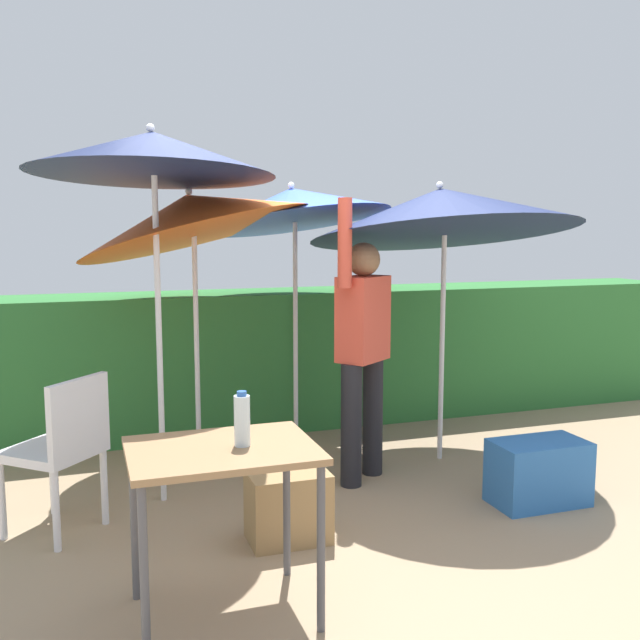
{
  "coord_description": "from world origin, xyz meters",
  "views": [
    {
      "loc": [
        -1.46,
        -4.02,
        1.7
      ],
      "look_at": [
        0.0,
        0.3,
        1.1
      ],
      "focal_mm": 39.77,
      "sensor_mm": 36.0,
      "label": 1
    }
  ],
  "objects_px": {
    "chair_plastic": "(62,445)",
    "umbrella_rainbow": "(442,212)",
    "umbrella_orange": "(152,154)",
    "person_vendor": "(363,343)",
    "umbrella_navy": "(192,215)",
    "bottle_water": "(242,420)",
    "umbrella_yellow": "(293,206)",
    "crate_cardboard": "(288,506)",
    "folding_table": "(222,468)",
    "cooler_box": "(538,472)"
  },
  "relations": [
    {
      "from": "chair_plastic",
      "to": "folding_table",
      "type": "distance_m",
      "value": 1.31
    },
    {
      "from": "chair_plastic",
      "to": "bottle_water",
      "type": "xyz_separation_m",
      "value": [
        0.77,
        -1.12,
        0.37
      ]
    },
    {
      "from": "umbrella_navy",
      "to": "bottle_water",
      "type": "xyz_separation_m",
      "value": [
        -0.11,
        -2.06,
        -0.9
      ]
    },
    {
      "from": "person_vendor",
      "to": "umbrella_orange",
      "type": "bearing_deg",
      "value": 177.43
    },
    {
      "from": "umbrella_navy",
      "to": "person_vendor",
      "type": "xyz_separation_m",
      "value": [
        1.01,
        -0.68,
        -0.84
      ]
    },
    {
      "from": "umbrella_rainbow",
      "to": "bottle_water",
      "type": "relative_size",
      "value": 8.85
    },
    {
      "from": "umbrella_navy",
      "to": "person_vendor",
      "type": "bearing_deg",
      "value": -34.08
    },
    {
      "from": "umbrella_orange",
      "to": "cooler_box",
      "type": "distance_m",
      "value": 3.03
    },
    {
      "from": "umbrella_orange",
      "to": "umbrella_navy",
      "type": "xyz_separation_m",
      "value": [
        0.31,
        0.62,
        -0.35
      ]
    },
    {
      "from": "umbrella_yellow",
      "to": "person_vendor",
      "type": "relative_size",
      "value": 1.15
    },
    {
      "from": "person_vendor",
      "to": "chair_plastic",
      "type": "height_order",
      "value": "person_vendor"
    },
    {
      "from": "cooler_box",
      "to": "chair_plastic",
      "type": "bearing_deg",
      "value": 170.21
    },
    {
      "from": "cooler_box",
      "to": "crate_cardboard",
      "type": "height_order",
      "value": "cooler_box"
    },
    {
      "from": "cooler_box",
      "to": "bottle_water",
      "type": "relative_size",
      "value": 2.42
    },
    {
      "from": "umbrella_orange",
      "to": "chair_plastic",
      "type": "bearing_deg",
      "value": -150.2
    },
    {
      "from": "umbrella_yellow",
      "to": "chair_plastic",
      "type": "xyz_separation_m",
      "value": [
        -1.68,
        -1.17,
        -1.35
      ]
    },
    {
      "from": "crate_cardboard",
      "to": "bottle_water",
      "type": "xyz_separation_m",
      "value": [
        -0.39,
        -0.63,
        0.68
      ]
    },
    {
      "from": "umbrella_navy",
      "to": "crate_cardboard",
      "type": "bearing_deg",
      "value": -79.17
    },
    {
      "from": "umbrella_yellow",
      "to": "crate_cardboard",
      "type": "distance_m",
      "value": 2.41
    },
    {
      "from": "umbrella_yellow",
      "to": "folding_table",
      "type": "distance_m",
      "value": 2.76
    },
    {
      "from": "person_vendor",
      "to": "umbrella_yellow",
      "type": "bearing_deg",
      "value": 102.95
    },
    {
      "from": "umbrella_rainbow",
      "to": "crate_cardboard",
      "type": "bearing_deg",
      "value": -145.64
    },
    {
      "from": "umbrella_navy",
      "to": "bottle_water",
      "type": "distance_m",
      "value": 2.26
    },
    {
      "from": "umbrella_navy",
      "to": "bottle_water",
      "type": "relative_size",
      "value": 9.22
    },
    {
      "from": "umbrella_yellow",
      "to": "chair_plastic",
      "type": "distance_m",
      "value": 2.45
    },
    {
      "from": "umbrella_rainbow",
      "to": "person_vendor",
      "type": "bearing_deg",
      "value": -162.07
    },
    {
      "from": "umbrella_rainbow",
      "to": "umbrella_yellow",
      "type": "bearing_deg",
      "value": 142.63
    },
    {
      "from": "person_vendor",
      "to": "cooler_box",
      "type": "bearing_deg",
      "value": -40.34
    },
    {
      "from": "umbrella_rainbow",
      "to": "bottle_water",
      "type": "distance_m",
      "value": 2.59
    },
    {
      "from": "chair_plastic",
      "to": "umbrella_rainbow",
      "type": "bearing_deg",
      "value": 10.71
    },
    {
      "from": "chair_plastic",
      "to": "bottle_water",
      "type": "relative_size",
      "value": 3.71
    },
    {
      "from": "person_vendor",
      "to": "folding_table",
      "type": "xyz_separation_m",
      "value": [
        -1.21,
        -1.37,
        -0.27
      ]
    },
    {
      "from": "crate_cardboard",
      "to": "bottle_water",
      "type": "bearing_deg",
      "value": -121.36
    },
    {
      "from": "umbrella_yellow",
      "to": "person_vendor",
      "type": "distance_m",
      "value": 1.31
    },
    {
      "from": "umbrella_orange",
      "to": "folding_table",
      "type": "relative_size",
      "value": 2.9
    },
    {
      "from": "umbrella_orange",
      "to": "bottle_water",
      "type": "height_order",
      "value": "umbrella_orange"
    },
    {
      "from": "umbrella_yellow",
      "to": "umbrella_navy",
      "type": "distance_m",
      "value": 0.83
    },
    {
      "from": "umbrella_yellow",
      "to": "bottle_water",
      "type": "bearing_deg",
      "value": -111.72
    },
    {
      "from": "crate_cardboard",
      "to": "umbrella_yellow",
      "type": "bearing_deg",
      "value": 72.38
    },
    {
      "from": "umbrella_yellow",
      "to": "crate_cardboard",
      "type": "height_order",
      "value": "umbrella_yellow"
    },
    {
      "from": "umbrella_rainbow",
      "to": "folding_table",
      "type": "bearing_deg",
      "value": -139.87
    },
    {
      "from": "person_vendor",
      "to": "chair_plastic",
      "type": "distance_m",
      "value": 1.95
    },
    {
      "from": "umbrella_navy",
      "to": "folding_table",
      "type": "distance_m",
      "value": 2.35
    },
    {
      "from": "umbrella_navy",
      "to": "chair_plastic",
      "type": "height_order",
      "value": "umbrella_navy"
    },
    {
      "from": "umbrella_orange",
      "to": "person_vendor",
      "type": "distance_m",
      "value": 1.78
    },
    {
      "from": "chair_plastic",
      "to": "crate_cardboard",
      "type": "xyz_separation_m",
      "value": [
        1.15,
        -0.48,
        -0.32
      ]
    },
    {
      "from": "cooler_box",
      "to": "crate_cardboard",
      "type": "relative_size",
      "value": 1.34
    },
    {
      "from": "umbrella_yellow",
      "to": "chair_plastic",
      "type": "relative_size",
      "value": 2.44
    },
    {
      "from": "umbrella_orange",
      "to": "chair_plastic",
      "type": "distance_m",
      "value": 1.74
    },
    {
      "from": "umbrella_yellow",
      "to": "folding_table",
      "type": "bearing_deg",
      "value": -113.65
    }
  ]
}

